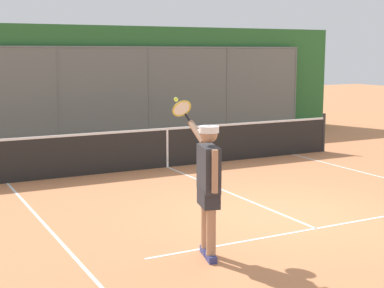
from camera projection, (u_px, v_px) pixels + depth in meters
ground_plane at (283, 215)px, 9.90m from camera, size 60.00×60.00×0.00m
court_line_markings at (325, 232)px, 8.94m from camera, size 7.57×10.12×0.01m
fence_backdrop at (99, 84)px, 18.15m from camera, size 17.42×1.37×3.56m
tennis_net at (167, 147)px, 13.91m from camera, size 9.73×0.09×1.07m
tennis_player at (208, 179)px, 7.70m from camera, size 0.38×1.48×2.10m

